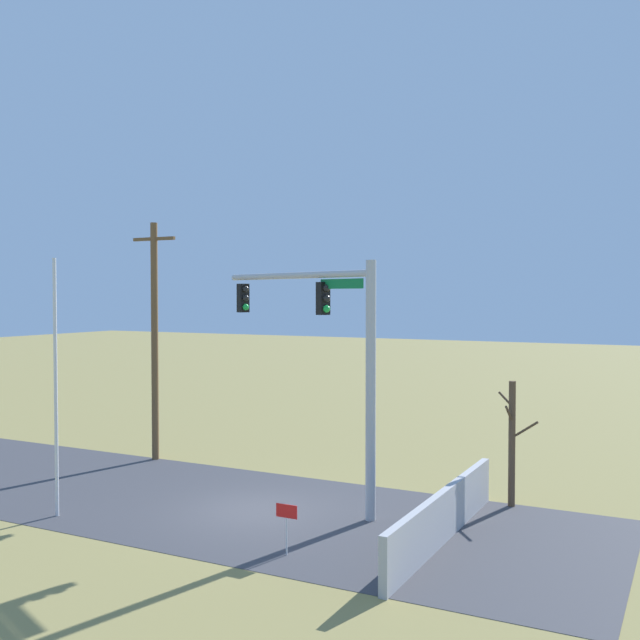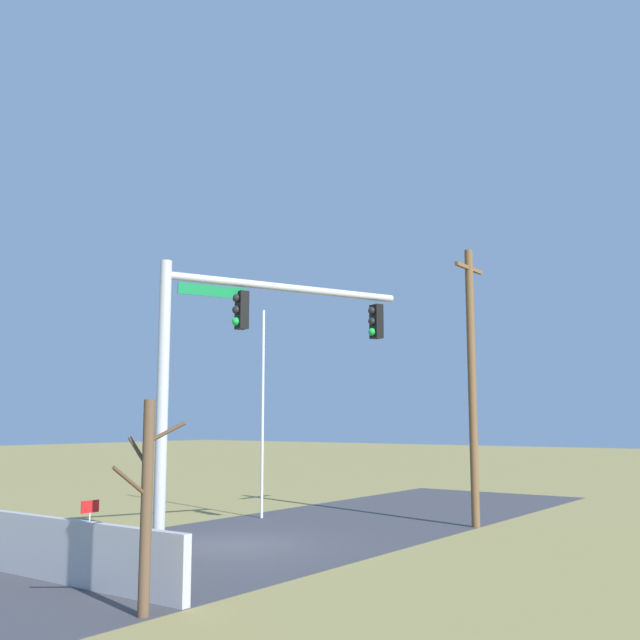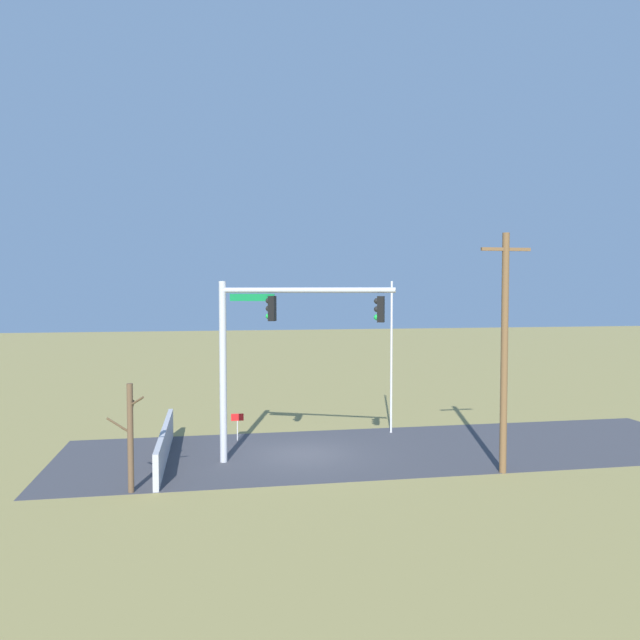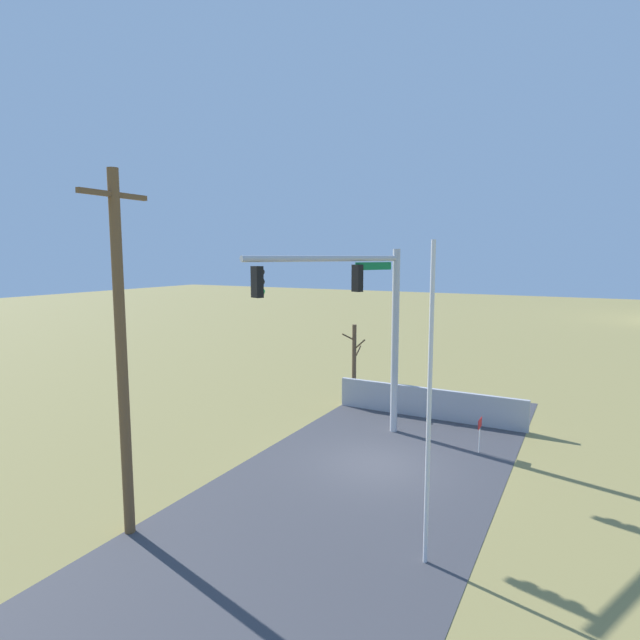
{
  "view_description": "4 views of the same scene",
  "coord_description": "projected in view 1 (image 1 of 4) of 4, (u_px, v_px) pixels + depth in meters",
  "views": [
    {
      "loc": [
        11.22,
        -17.8,
        6.17
      ],
      "look_at": [
        0.66,
        2.69,
        5.39
      ],
      "focal_mm": 41.55,
      "sensor_mm": 36.0,
      "label": 1
    },
    {
      "loc": [
        15.26,
        13.89,
        3.3
      ],
      "look_at": [
        -0.72,
        2.33,
        5.98
      ],
      "focal_mm": 41.68,
      "sensor_mm": 36.0,
      "label": 2
    },
    {
      "loc": [
        3.71,
        24.77,
        6.75
      ],
      "look_at": [
        -0.35,
        2.02,
        5.64
      ],
      "focal_mm": 34.41,
      "sensor_mm": 36.0,
      "label": 3
    },
    {
      "loc": [
        -15.3,
        -6.0,
        6.85
      ],
      "look_at": [
        -0.7,
        1.81,
        4.79
      ],
      "focal_mm": 28.8,
      "sensor_mm": 36.0,
      "label": 4
    }
  ],
  "objects": [
    {
      "name": "flagpole",
      "position": [
        56.0,
        388.0,
        20.51
      ],
      "size": [
        0.1,
        0.1,
        7.2
      ],
      "primitive_type": "cylinder",
      "color": "silver",
      "rests_on": "ground_plane"
    },
    {
      "name": "sidewalk_corner",
      "position": [
        405.0,
        525.0,
        19.78
      ],
      "size": [
        6.0,
        6.0,
        0.01
      ],
      "primitive_type": "cube",
      "color": "#B7B5AD",
      "rests_on": "ground_plane"
    },
    {
      "name": "ground_plane",
      "position": [
        257.0,
        511.0,
        21.16
      ],
      "size": [
        160.0,
        160.0,
        0.0
      ],
      "primitive_type": "plane",
      "color": "olive"
    },
    {
      "name": "open_sign",
      "position": [
        287.0,
        518.0,
        17.49
      ],
      "size": [
        0.56,
        0.04,
        1.22
      ],
      "color": "silver",
      "rests_on": "ground_plane"
    },
    {
      "name": "retaining_fence",
      "position": [
        444.0,
        515.0,
        18.53
      ],
      "size": [
        0.2,
        8.05,
        1.29
      ],
      "primitive_type": "cube",
      "color": "#A8A8AD",
      "rests_on": "ground_plane"
    },
    {
      "name": "signal_mast",
      "position": [
        329.0,
        337.0,
        21.4
      ],
      "size": [
        6.37,
        2.85,
        7.12
      ],
      "color": "#B2B5BA",
      "rests_on": "ground_plane"
    },
    {
      "name": "road_surface",
      "position": [
        147.0,
        493.0,
        22.99
      ],
      "size": [
        28.0,
        8.0,
        0.01
      ],
      "primitive_type": "cube",
      "color": "#3D3D42",
      "rests_on": "ground_plane"
    },
    {
      "name": "utility_pole",
      "position": [
        155.0,
        337.0,
        27.61
      ],
      "size": [
        1.9,
        0.26,
        8.86
      ],
      "color": "brown",
      "rests_on": "ground_plane"
    },
    {
      "name": "bare_tree",
      "position": [
        512.0,
        442.0,
        21.52
      ],
      "size": [
        1.27,
        1.02,
        3.67
      ],
      "color": "brown",
      "rests_on": "ground_plane"
    }
  ]
}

